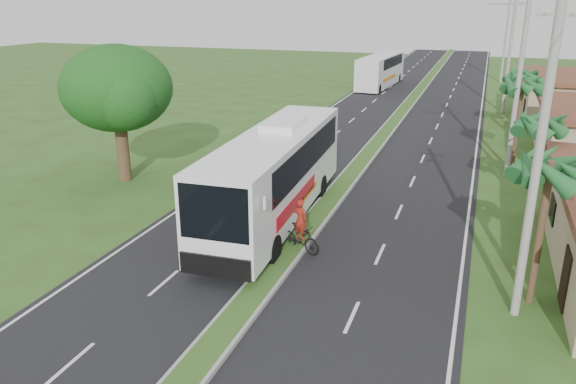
% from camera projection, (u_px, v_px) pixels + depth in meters
% --- Properties ---
extents(ground, '(180.00, 180.00, 0.00)m').
position_uv_depth(ground, '(253.00, 299.00, 19.33)').
color(ground, '#2F471A').
rests_on(ground, ground).
extents(road_asphalt, '(14.00, 160.00, 0.02)m').
position_uv_depth(road_asphalt, '(369.00, 154.00, 37.15)').
color(road_asphalt, black).
rests_on(road_asphalt, ground).
extents(median_strip, '(1.20, 160.00, 0.18)m').
position_uv_depth(median_strip, '(369.00, 153.00, 37.12)').
color(median_strip, gray).
rests_on(median_strip, ground).
extents(lane_edge_left, '(0.12, 160.00, 0.01)m').
position_uv_depth(lane_edge_left, '(274.00, 146.00, 39.24)').
color(lane_edge_left, silver).
rests_on(lane_edge_left, ground).
extents(lane_edge_right, '(0.12, 160.00, 0.01)m').
position_uv_depth(lane_edge_right, '(475.00, 163.00, 35.07)').
color(lane_edge_right, silver).
rests_on(lane_edge_right, ground).
extents(shop_far, '(8.60, 11.60, 3.82)m').
position_uv_depth(shop_far, '(576.00, 98.00, 46.42)').
color(shop_far, tan).
rests_on(shop_far, ground).
extents(palm_verge_a, '(2.40, 2.40, 5.45)m').
position_uv_depth(palm_verge_a, '(550.00, 169.00, 17.64)').
color(palm_verge_a, '#473321').
rests_on(palm_verge_a, ground).
extents(palm_verge_b, '(2.40, 2.40, 5.05)m').
position_uv_depth(palm_verge_b, '(541.00, 124.00, 25.66)').
color(palm_verge_b, '#473321').
rests_on(palm_verge_b, ground).
extents(palm_verge_c, '(2.40, 2.40, 5.85)m').
position_uv_depth(palm_verge_c, '(523.00, 85.00, 31.83)').
color(palm_verge_c, '#473321').
rests_on(palm_verge_c, ground).
extents(palm_verge_d, '(2.40, 2.40, 5.25)m').
position_uv_depth(palm_verge_d, '(524.00, 76.00, 39.89)').
color(palm_verge_d, '#473321').
rests_on(palm_verge_d, ground).
extents(shade_tree, '(6.30, 6.00, 7.54)m').
position_uv_depth(shade_tree, '(115.00, 91.00, 30.37)').
color(shade_tree, '#473321').
rests_on(shade_tree, ground).
extents(utility_pole_a, '(1.60, 0.28, 11.00)m').
position_uv_depth(utility_pole_a, '(540.00, 147.00, 16.59)').
color(utility_pole_a, gray).
rests_on(utility_pole_a, ground).
extents(utility_pole_b, '(3.20, 0.28, 12.00)m').
position_uv_depth(utility_pole_b, '(520.00, 66.00, 30.67)').
color(utility_pole_b, gray).
rests_on(utility_pole_b, ground).
extents(utility_pole_c, '(1.60, 0.28, 11.00)m').
position_uv_depth(utility_pole_c, '(510.00, 48.00, 48.68)').
color(utility_pole_c, gray).
rests_on(utility_pole_c, ground).
extents(utility_pole_d, '(1.60, 0.28, 10.50)m').
position_uv_depth(utility_pole_d, '(506.00, 36.00, 66.59)').
color(utility_pole_d, gray).
rests_on(utility_pole_d, ground).
extents(coach_bus_main, '(3.48, 13.82, 4.43)m').
position_uv_depth(coach_bus_main, '(276.00, 170.00, 25.48)').
color(coach_bus_main, white).
rests_on(coach_bus_main, ground).
extents(coach_bus_far, '(3.48, 12.31, 3.54)m').
position_uv_depth(coach_bus_far, '(381.00, 69.00, 64.38)').
color(coach_bus_far, white).
rests_on(coach_bus_far, ground).
extents(motorcyclist, '(2.01, 1.23, 2.27)m').
position_uv_depth(motorcyclist, '(300.00, 234.00, 22.69)').
color(motorcyclist, black).
rests_on(motorcyclist, ground).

